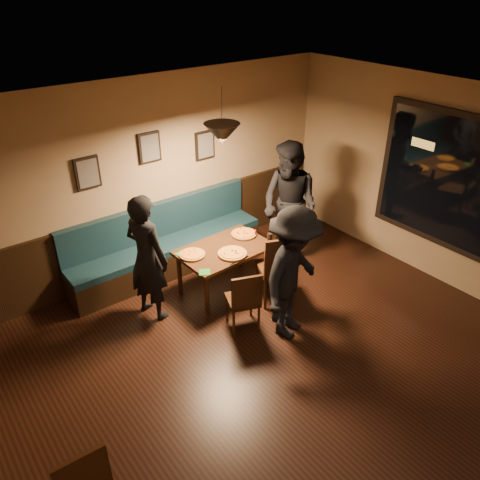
{
  "coord_description": "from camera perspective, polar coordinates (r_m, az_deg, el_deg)",
  "views": [
    {
      "loc": [
        -2.83,
        -2.19,
        3.95
      ],
      "look_at": [
        0.39,
        1.96,
        0.95
      ],
      "focal_mm": 35.51,
      "sensor_mm": 36.0,
      "label": 1
    }
  ],
  "objects": [
    {
      "name": "pizza_a",
      "position": [
        6.29,
        -5.76,
        -1.75
      ],
      "size": [
        0.43,
        0.43,
        0.04
      ],
      "primitive_type": "cylinder",
      "rotation": [
        0.0,
        0.0,
        0.3
      ],
      "color": "orange",
      "rests_on": "dining_table"
    },
    {
      "name": "dining_table",
      "position": [
        6.61,
        -1.86,
        -3.47
      ],
      "size": [
        1.27,
        0.84,
        0.66
      ],
      "primitive_type": "cube",
      "rotation": [
        0.0,
        0.0,
        0.04
      ],
      "color": "black",
      "rests_on": "floor"
    },
    {
      "name": "ceiling",
      "position": [
        3.76,
        14.02,
        11.07
      ],
      "size": [
        7.0,
        7.0,
        0.0
      ],
      "primitive_type": "plane",
      "rotation": [
        3.14,
        0.0,
        0.0
      ],
      "color": "silver",
      "rests_on": "ground"
    },
    {
      "name": "window_frame",
      "position": [
        6.84,
        25.5,
        5.76
      ],
      "size": [
        0.06,
        2.56,
        1.86
      ],
      "primitive_type": "cube",
      "color": "black",
      "rests_on": "wall_right"
    },
    {
      "name": "pizza_b",
      "position": [
        6.27,
        -0.93,
        -1.62
      ],
      "size": [
        0.49,
        0.49,
        0.04
      ],
      "primitive_type": "cylinder",
      "rotation": [
        0.0,
        0.0,
        -0.34
      ],
      "color": "gold",
      "rests_on": "dining_table"
    },
    {
      "name": "chair_near_right",
      "position": [
        6.33,
        4.35,
        -3.15
      ],
      "size": [
        0.61,
        0.61,
        1.04
      ],
      "primitive_type": null,
      "rotation": [
        0.0,
        0.0,
        -0.41
      ],
      "color": "black",
      "rests_on": "floor"
    },
    {
      "name": "booth_bench",
      "position": [
        7.0,
        -8.75,
        -0.17
      ],
      "size": [
        3.0,
        0.6,
        1.0
      ],
      "primitive_type": null,
      "color": "#0F232D",
      "rests_on": "ground"
    },
    {
      "name": "picture_center",
      "position": [
        6.67,
        -10.82,
        10.87
      ],
      "size": [
        0.32,
        0.04,
        0.42
      ],
      "primitive_type": "cube",
      "color": "black",
      "rests_on": "wall_back"
    },
    {
      "name": "window_glass",
      "position": [
        6.81,
        25.38,
        5.71
      ],
      "size": [
        0.0,
        2.4,
        2.4
      ],
      "primitive_type": "plane",
      "rotation": [
        1.57,
        0.0,
        -1.57
      ],
      "color": "black",
      "rests_on": "wall_right"
    },
    {
      "name": "cutlery_set",
      "position": [
        6.15,
        -0.15,
        -2.52
      ],
      "size": [
        0.2,
        0.04,
        0.0
      ],
      "primitive_type": "cube",
      "rotation": [
        0.0,
        0.0,
        1.7
      ],
      "color": "silver",
      "rests_on": "dining_table"
    },
    {
      "name": "diner_right",
      "position": [
        7.02,
        5.96,
        4.22
      ],
      "size": [
        0.84,
        1.01,
        1.89
      ],
      "primitive_type": "imported",
      "rotation": [
        0.0,
        0.0,
        -1.42
      ],
      "color": "black",
      "rests_on": "floor"
    },
    {
      "name": "tabasco_bottle",
      "position": [
        6.69,
        1.87,
        0.9
      ],
      "size": [
        0.03,
        0.03,
        0.12
      ],
      "primitive_type": "cylinder",
      "rotation": [
        0.0,
        0.0,
        0.15
      ],
      "color": "#9F050A",
      "rests_on": "dining_table"
    },
    {
      "name": "picture_left",
      "position": [
        6.39,
        -17.85,
        7.68
      ],
      "size": [
        0.32,
        0.04,
        0.42
      ],
      "primitive_type": "cube",
      "color": "black",
      "rests_on": "wall_back"
    },
    {
      "name": "pendant_lamp",
      "position": [
        5.79,
        -2.17,
        12.64
      ],
      "size": [
        0.44,
        0.44,
        0.25
      ],
      "primitive_type": "cone",
      "rotation": [
        3.14,
        0.0,
        0.0
      ],
      "color": "black",
      "rests_on": "ceiling"
    },
    {
      "name": "diner_front",
      "position": [
        5.59,
        6.38,
        -4.09
      ],
      "size": [
        1.26,
        1.01,
        1.71
      ],
      "primitive_type": "imported",
      "rotation": [
        0.0,
        0.0,
        0.4
      ],
      "color": "black",
      "rests_on": "floor"
    },
    {
      "name": "wainscot",
      "position": [
        7.21,
        -9.82,
        0.68
      ],
      "size": [
        5.88,
        0.06,
        1.0
      ],
      "primitive_type": "cube",
      "color": "black",
      "rests_on": "ground"
    },
    {
      "name": "chair_near_left",
      "position": [
        5.89,
        0.32,
        -7.04
      ],
      "size": [
        0.49,
        0.49,
        0.85
      ],
      "primitive_type": null,
      "rotation": [
        0.0,
        0.0,
        -0.38
      ],
      "color": "black",
      "rests_on": "floor"
    },
    {
      "name": "diner_left",
      "position": [
        5.97,
        -11.08,
        -2.14
      ],
      "size": [
        0.58,
        0.71,
        1.7
      ],
      "primitive_type": "imported",
      "rotation": [
        0.0,
        0.0,
        1.88
      ],
      "color": "black",
      "rests_on": "floor"
    },
    {
      "name": "picture_right",
      "position": [
        7.14,
        -4.24,
        11.3
      ],
      "size": [
        0.32,
        0.04,
        0.42
      ],
      "primitive_type": "cube",
      "color": "black",
      "rests_on": "wall_back"
    },
    {
      "name": "soda_glass",
      "position": [
        6.54,
        3.59,
        0.22
      ],
      "size": [
        0.09,
        0.09,
        0.14
      ],
      "primitive_type": "cylinder",
      "rotation": [
        0.0,
        0.0,
        -0.41
      ],
      "color": "black",
      "rests_on": "dining_table"
    },
    {
      "name": "floor",
      "position": [
        5.33,
        10.2,
        -18.72
      ],
      "size": [
        7.0,
        7.0,
        0.0
      ],
      "primitive_type": "plane",
      "color": "black",
      "rests_on": "ground"
    },
    {
      "name": "napkin_a",
      "position": [
        6.35,
        -6.89,
        -1.66
      ],
      "size": [
        0.18,
        0.18,
        0.01
      ],
      "primitive_type": "cube",
      "rotation": [
        0.0,
        0.0,
        0.23
      ],
      "color": "#1C6C34",
      "rests_on": "dining_table"
    },
    {
      "name": "napkin_b",
      "position": [
        5.95,
        -4.28,
        -3.87
      ],
      "size": [
        0.19,
        0.19,
        0.01
      ],
      "primitive_type": "cube",
      "rotation": [
        0.0,
        0.0,
        -0.55
      ],
      "color": "#1C6C20",
      "rests_on": "dining_table"
    },
    {
      "name": "pizza_c",
      "position": [
        6.74,
        0.47,
        0.75
      ],
      "size": [
        0.47,
        0.47,
        0.04
      ],
      "primitive_type": "cylinder",
      "rotation": [
        0.0,
        0.0,
        0.36
      ],
      "color": "#C56325",
      "rests_on": "dining_table"
    },
    {
      "name": "wall_back",
      "position": [
        6.85,
        -10.59,
        7.37
      ],
      "size": [
        6.0,
        0.0,
        6.0
      ],
      "primitive_type": "plane",
      "rotation": [
        1.57,
        0.0,
        0.0
      ],
      "color": "#8C704F",
      "rests_on": "ground"
    }
  ]
}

